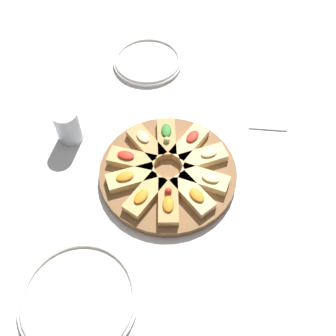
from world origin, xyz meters
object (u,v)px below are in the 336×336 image
at_px(plate_right, 148,61).
at_px(water_glass, 68,126).
at_px(serving_board, 168,173).
at_px(plate_left, 78,299).
at_px(napkin_stack, 267,112).

relative_size(plate_right, water_glass, 2.21).
xyz_separation_m(serving_board, plate_left, (-0.30, 0.14, -0.00)).
bearing_deg(serving_board, plate_right, 13.44).
relative_size(serving_board, plate_left, 1.37).
height_order(plate_left, water_glass, water_glass).
xyz_separation_m(plate_left, plate_right, (0.67, -0.06, 0.00)).
bearing_deg(water_glass, plate_left, -165.38).
height_order(serving_board, plate_right, serving_board).
height_order(serving_board, napkin_stack, serving_board).
distance_m(plate_right, water_glass, 0.32).
bearing_deg(plate_left, napkin_stack, -37.04).
xyz_separation_m(plate_left, water_glass, (0.39, 0.10, 0.04)).
bearing_deg(napkin_stack, plate_right, 63.70).
distance_m(serving_board, water_glass, 0.26).
distance_m(serving_board, napkin_stack, 0.32).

